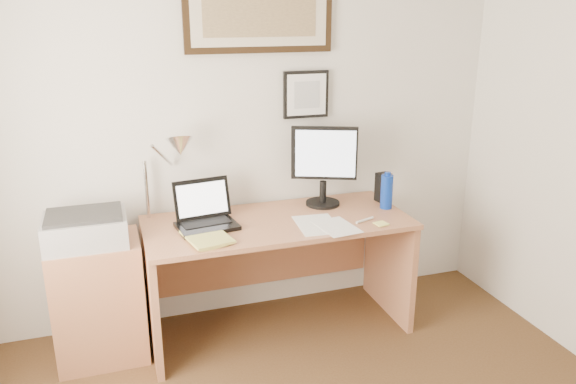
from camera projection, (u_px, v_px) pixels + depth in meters
name	position (u px, v px, depth m)	size (l,w,h in m)	color
wall_back	(237.00, 129.00, 3.54)	(3.50, 0.02, 2.50)	silver
side_cabinet	(99.00, 300.00, 3.25)	(0.50, 0.40, 0.73)	#A36544
water_bottle	(387.00, 192.00, 3.58)	(0.08, 0.08, 0.22)	#0C31A3
bottle_cap	(388.00, 174.00, 3.54)	(0.04, 0.04, 0.02)	#0C31A3
speaker	(383.00, 187.00, 3.72)	(0.09, 0.07, 0.19)	black
paper_sheet_a	(317.00, 225.00, 3.33)	(0.23, 0.34, 0.00)	white
paper_sheet_b	(337.00, 227.00, 3.29)	(0.20, 0.29, 0.00)	white
sticky_pad	(381.00, 224.00, 3.33)	(0.07, 0.07, 0.01)	#FDFF78
marker_pen	(365.00, 220.00, 3.38)	(0.02, 0.02, 0.14)	white
book	(188.00, 242.00, 3.06)	(0.22, 0.30, 0.02)	#C4C35C
desk	(274.00, 250.00, 3.55)	(1.60, 0.70, 0.75)	#A36544
laptop	(205.00, 216.00, 3.31)	(0.37, 0.34, 0.26)	black
lcd_monitor	(324.00, 162.00, 3.58)	(0.40, 0.22, 0.52)	black
printer	(85.00, 229.00, 3.09)	(0.44, 0.34, 0.18)	#A4A4A6
desk_lamp	(177.00, 150.00, 3.27)	(0.29, 0.27, 0.53)	silver
picture_large	(260.00, 13.00, 3.34)	(0.92, 0.04, 0.47)	black
picture_small	(306.00, 94.00, 3.59)	(0.30, 0.03, 0.30)	black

